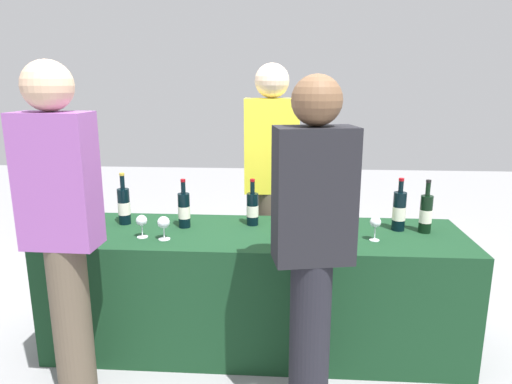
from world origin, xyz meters
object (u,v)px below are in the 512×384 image
at_px(wine_bottle_2, 253,208).
at_px(wine_glass_4, 375,223).
at_px(wine_bottle_1, 184,210).
at_px(wine_bottle_6, 426,213).
at_px(wine_glass_1, 164,223).
at_px(guest_0, 62,224).
at_px(wine_glass_2, 282,224).
at_px(wine_bottle_5, 399,211).
at_px(wine_glass_3, 337,221).
at_px(guest_1, 313,240).
at_px(server_pouring, 271,177).
at_px(wine_glass_0, 142,222).
at_px(wine_bottle_0, 124,206).
at_px(wine_bottle_3, 300,209).
at_px(wine_bottle_4, 332,210).

relative_size(wine_bottle_2, wine_glass_4, 2.11).
height_order(wine_bottle_1, wine_bottle_6, wine_bottle_6).
relative_size(wine_glass_1, guest_0, 0.08).
xyz_separation_m(wine_bottle_6, wine_glass_2, (-0.86, -0.21, -0.02)).
distance_m(wine_bottle_5, wine_glass_3, 0.44).
distance_m(wine_bottle_6, wine_glass_2, 0.89).
height_order(wine_bottle_2, wine_glass_3, wine_bottle_2).
bearing_deg(guest_1, wine_bottle_2, 102.24).
bearing_deg(wine_glass_2, guest_0, -156.33).
distance_m(wine_bottle_1, server_pouring, 0.72).
relative_size(wine_bottle_2, wine_glass_0, 2.20).
relative_size(wine_glass_3, guest_0, 0.09).
bearing_deg(wine_bottle_2, wine_glass_2, -57.05).
bearing_deg(wine_bottle_2, wine_bottle_6, -4.35).
relative_size(wine_bottle_0, wine_bottle_1, 1.08).
xyz_separation_m(wine_glass_3, wine_glass_4, (0.22, -0.01, -0.01)).
relative_size(wine_bottle_6, guest_0, 0.19).
relative_size(guest_0, guest_1, 1.04).
bearing_deg(wine_bottle_3, wine_bottle_0, 179.71).
bearing_deg(wine_glass_0, guest_1, -27.02).
bearing_deg(wine_bottle_6, wine_bottle_3, 176.89).
distance_m(wine_bottle_2, wine_glass_4, 0.76).
bearing_deg(wine_bottle_1, wine_glass_3, -10.03).
xyz_separation_m(wine_bottle_4, server_pouring, (-0.40, 0.40, 0.12)).
bearing_deg(wine_bottle_4, wine_bottle_5, -6.44).
bearing_deg(wine_bottle_4, wine_glass_2, -137.09).
height_order(wine_bottle_1, wine_bottle_2, wine_bottle_1).
relative_size(wine_bottle_1, wine_glass_1, 2.22).
bearing_deg(wine_bottle_4, wine_glass_1, -162.36).
distance_m(wine_bottle_0, wine_glass_2, 1.04).
relative_size(wine_glass_0, guest_0, 0.08).
height_order(wine_bottle_0, wine_bottle_3, wine_bottle_0).
height_order(wine_bottle_4, wine_glass_4, wine_bottle_4).
xyz_separation_m(guest_0, guest_1, (1.20, -0.03, -0.05)).
bearing_deg(wine_bottle_2, wine_bottle_0, -177.67).
xyz_separation_m(wine_bottle_1, wine_glass_3, (0.92, -0.16, -0.00)).
height_order(wine_bottle_3, wine_glass_3, wine_bottle_3).
height_order(wine_glass_1, wine_glass_4, wine_glass_4).
xyz_separation_m(wine_bottle_3, wine_glass_0, (-0.92, -0.25, -0.03)).
xyz_separation_m(wine_glass_0, guest_1, (0.96, -0.49, 0.08)).
distance_m(wine_bottle_3, wine_glass_3, 0.29).
bearing_deg(wine_bottle_0, wine_glass_1, -40.38).
bearing_deg(wine_bottle_6, wine_glass_4, -152.65).
relative_size(wine_glass_1, server_pouring, 0.08).
height_order(wine_bottle_3, wine_glass_1, wine_bottle_3).
bearing_deg(wine_bottle_1, wine_glass_2, -19.32).
xyz_separation_m(wine_bottle_4, guest_0, (-1.36, -0.75, 0.12)).
relative_size(wine_bottle_0, wine_glass_0, 2.45).
bearing_deg(wine_bottle_1, guest_1, -42.74).
height_order(wine_bottle_1, wine_glass_0, wine_bottle_1).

